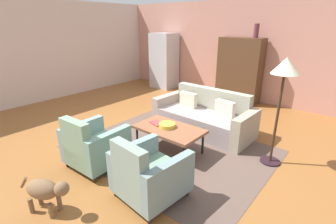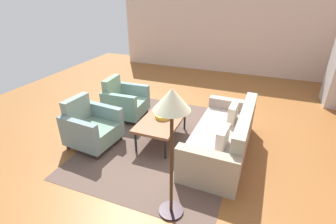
{
  "view_description": "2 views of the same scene",
  "coord_description": "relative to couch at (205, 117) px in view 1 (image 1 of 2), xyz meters",
  "views": [
    {
      "loc": [
        2.89,
        -3.33,
        2.19
      ],
      "look_at": [
        0.32,
        -0.23,
        0.71
      ],
      "focal_mm": 26.07,
      "sensor_mm": 36.0,
      "label": 1
    },
    {
      "loc": [
        4.09,
        1.26,
        2.61
      ],
      "look_at": [
        0.22,
        -0.24,
        0.51
      ],
      "focal_mm": 26.34,
      "sensor_mm": 36.0,
      "label": 2
    }
  ],
  "objects": [
    {
      "name": "book_stack",
      "position": [
        -0.3,
        -1.18,
        0.17
      ],
      "size": [
        0.3,
        0.23,
        0.02
      ],
      "color": "brown",
      "rests_on": "coffee_table"
    },
    {
      "name": "area_rug",
      "position": [
        -0.0,
        -1.14,
        -0.28
      ],
      "size": [
        3.4,
        2.6,
        0.01
      ],
      "primitive_type": "cube",
      "color": "brown",
      "rests_on": "ground"
    },
    {
      "name": "wall_back",
      "position": [
        -0.4,
        2.74,
        1.11
      ],
      "size": [
        8.77,
        0.12,
        2.8
      ],
      "primitive_type": "cube",
      "color": "tan",
      "rests_on": "ground"
    },
    {
      "name": "floor_lamp",
      "position": [
        1.54,
        -0.42,
        1.16
      ],
      "size": [
        0.4,
        0.4,
        1.72
      ],
      "color": "black",
      "rests_on": "ground"
    },
    {
      "name": "ground_plane",
      "position": [
        -0.4,
        -0.89,
        -0.29
      ],
      "size": [
        10.53,
        10.53,
        0.0
      ],
      "primitive_type": "plane",
      "color": "brown"
    },
    {
      "name": "cabinet",
      "position": [
        -0.36,
        2.39,
        0.61
      ],
      "size": [
        1.2,
        0.51,
        1.8
      ],
      "color": "#4D321E",
      "rests_on": "ground"
    },
    {
      "name": "dog",
      "position": [
        -0.17,
        -3.31,
        0.03
      ],
      "size": [
        0.67,
        0.39,
        0.48
      ],
      "rotation": [
        0.0,
        0.0,
        0.4
      ],
      "color": "brown",
      "rests_on": "ground"
    },
    {
      "name": "armchair_right",
      "position": [
        0.59,
        -2.35,
        0.06
      ],
      "size": [
        0.87,
        0.87,
        0.88
      ],
      "rotation": [
        0.0,
        0.0,
        -0.09
      ],
      "color": "#2B2517",
      "rests_on": "ground"
    },
    {
      "name": "coffee_table",
      "position": [
        -0.0,
        -1.19,
        0.12
      ],
      "size": [
        1.2,
        0.7,
        0.45
      ],
      "color": "#222426",
      "rests_on": "ground"
    },
    {
      "name": "vase_tall",
      "position": [
        -0.01,
        2.39,
        1.69
      ],
      "size": [
        0.13,
        0.13,
        0.36
      ],
      "primitive_type": "cylinder",
      "color": "brown",
      "rests_on": "cabinet"
    },
    {
      "name": "fruit_bowl",
      "position": [
        -0.05,
        -1.19,
        0.19
      ],
      "size": [
        0.29,
        0.29,
        0.07
      ],
      "primitive_type": "cylinder",
      "color": "gold",
      "rests_on": "coffee_table"
    },
    {
      "name": "couch",
      "position": [
        0.0,
        0.0,
        0.0
      ],
      "size": [
        2.13,
        0.96,
        0.86
      ],
      "rotation": [
        0.0,
        0.0,
        3.11
      ],
      "color": "gray",
      "rests_on": "ground"
    },
    {
      "name": "refrigerator",
      "position": [
        -3.08,
        2.29,
        0.64
      ],
      "size": [
        0.8,
        0.73,
        1.85
      ],
      "color": "#B7BABF",
      "rests_on": "ground"
    },
    {
      "name": "armchair_left",
      "position": [
        -0.6,
        -2.35,
        0.06
      ],
      "size": [
        0.84,
        0.84,
        0.88
      ],
      "rotation": [
        0.0,
        0.0,
        0.05
      ],
      "color": "#3A2B1F",
      "rests_on": "ground"
    },
    {
      "name": "wall_left",
      "position": [
        -4.78,
        -0.89,
        1.11
      ],
      "size": [
        0.12,
        7.25,
        2.8
      ],
      "primitive_type": "cube",
      "color": "beige",
      "rests_on": "ground"
    }
  ]
}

